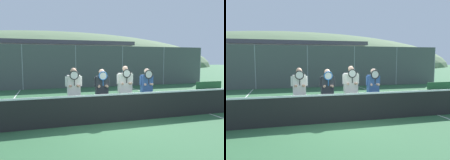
{
  "view_description": "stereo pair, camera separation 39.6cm",
  "coord_description": "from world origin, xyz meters",
  "views": [
    {
      "loc": [
        -2.16,
        -6.58,
        2.04
      ],
      "look_at": [
        0.17,
        0.92,
        1.29
      ],
      "focal_mm": 35.0,
      "sensor_mm": 36.0,
      "label": 1
    },
    {
      "loc": [
        -1.78,
        -6.68,
        2.04
      ],
      "look_at": [
        0.17,
        0.92,
        1.29
      ],
      "focal_mm": 35.0,
      "sensor_mm": 36.0,
      "label": 2
    }
  ],
  "objects": [
    {
      "name": "ground_plane",
      "position": [
        0.0,
        0.0,
        0.0
      ],
      "size": [
        120.0,
        120.0,
        0.0
      ],
      "primitive_type": "plane",
      "color": "#2D5B38"
    },
    {
      "name": "hill_distant",
      "position": [
        0.0,
        53.55,
        0.0
      ],
      "size": [
        91.59,
        50.88,
        17.81
      ],
      "color": "#5B7551",
      "rests_on": "ground_plane"
    },
    {
      "name": "clubhouse_building",
      "position": [
        -1.33,
        16.24,
        1.9
      ],
      "size": [
        15.53,
        5.5,
        3.77
      ],
      "color": "beige",
      "rests_on": "ground_plane"
    },
    {
      "name": "fence_back",
      "position": [
        0.0,
        9.04,
        1.51
      ],
      "size": [
        21.3,
        0.06,
        3.02
      ],
      "color": "gray",
      "rests_on": "ground_plane"
    },
    {
      "name": "tennis_net",
      "position": [
        0.0,
        0.0,
        0.49
      ],
      "size": [
        9.99,
        0.09,
        1.04
      ],
      "color": "gray",
      "rests_on": "ground_plane"
    },
    {
      "name": "court_line_left_sideline",
      "position": [
        -3.71,
        3.0,
        0.0
      ],
      "size": [
        0.05,
        16.0,
        0.01
      ],
      "primitive_type": "cube",
      "color": "white",
      "rests_on": "ground_plane"
    },
    {
      "name": "court_line_right_sideline",
      "position": [
        3.71,
        3.0,
        0.0
      ],
      "size": [
        0.05,
        16.0,
        0.01
      ],
      "primitive_type": "cube",
      "color": "white",
      "rests_on": "ground_plane"
    },
    {
      "name": "player_leftmost",
      "position": [
        -1.23,
        0.73,
        1.03
      ],
      "size": [
        0.56,
        0.34,
        1.75
      ],
      "color": "black",
      "rests_on": "ground_plane"
    },
    {
      "name": "player_center_left",
      "position": [
        -0.28,
        0.66,
        1.0
      ],
      "size": [
        0.56,
        0.34,
        1.7
      ],
      "color": "black",
      "rests_on": "ground_plane"
    },
    {
      "name": "player_center_right",
      "position": [
        0.57,
        0.63,
        1.06
      ],
      "size": [
        0.61,
        0.34,
        1.81
      ],
      "color": "white",
      "rests_on": "ground_plane"
    },
    {
      "name": "player_rightmost",
      "position": [
        1.46,
        0.73,
        1.0
      ],
      "size": [
        0.55,
        0.34,
        1.7
      ],
      "color": "#232838",
      "rests_on": "ground_plane"
    },
    {
      "name": "car_left_of_center",
      "position": [
        -1.11,
        11.54,
        0.86
      ],
      "size": [
        4.2,
        1.97,
        1.68
      ],
      "color": "navy",
      "rests_on": "ground_plane"
    },
    {
      "name": "car_center",
      "position": [
        3.9,
        11.28,
        0.91
      ],
      "size": [
        4.11,
        1.96,
        1.79
      ],
      "color": "silver",
      "rests_on": "ground_plane"
    },
    {
      "name": "bench_courtside",
      "position": [
        6.3,
        2.91,
        0.46
      ],
      "size": [
        1.62,
        0.36,
        0.85
      ],
      "color": "#2D6038",
      "rests_on": "ground_plane"
    }
  ]
}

